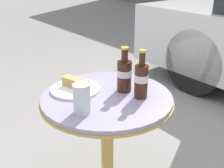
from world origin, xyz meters
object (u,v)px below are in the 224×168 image
cola_bottle_right (124,74)px  drinking_glass (82,100)px  bistro_table (107,126)px  cola_bottle_left (141,79)px  lunch_plate_near (75,87)px

cola_bottle_right → drinking_glass: size_ratio=1.71×
bistro_table → drinking_glass: bearing=-69.2°
cola_bottle_left → bistro_table: bearing=-135.4°
cola_bottle_left → lunch_plate_near: (-0.26, -0.20, -0.08)m
cola_bottle_right → lunch_plate_near: 0.25m
cola_bottle_left → cola_bottle_right: 0.10m
drinking_glass → cola_bottle_right: bearing=101.8°
cola_bottle_left → cola_bottle_right: (-0.10, -0.01, -0.00)m
cola_bottle_right → drinking_glass: 0.29m
drinking_glass → lunch_plate_near: size_ratio=0.53×
cola_bottle_left → drinking_glass: bearing=-98.6°
drinking_glass → lunch_plate_near: 0.24m
cola_bottle_left → lunch_plate_near: cola_bottle_left is taller
cola_bottle_left → lunch_plate_near: 0.33m
cola_bottle_left → cola_bottle_right: bearing=-172.6°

